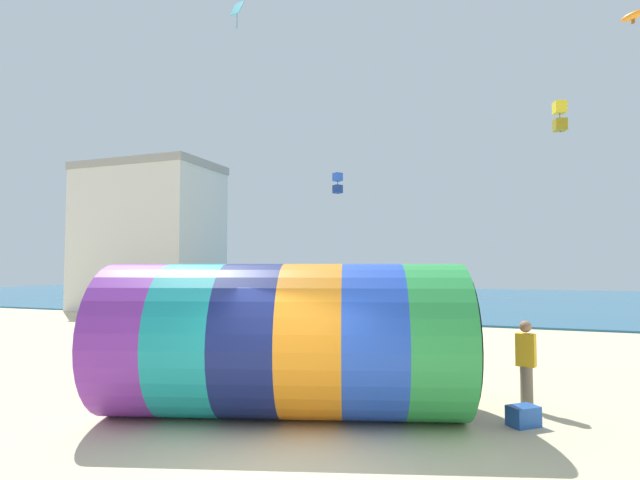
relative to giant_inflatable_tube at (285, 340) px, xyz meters
The scene contains 10 objects.
ground_plane 2.91m from the giant_inflatable_tube, 69.79° to the right, with size 120.00×120.00×0.00m, color beige.
sea 36.09m from the giant_inflatable_tube, 88.62° to the left, with size 120.00×40.00×0.10m, color #236084.
giant_inflatable_tube is the anchor object (origin of this frame).
kite_handler 4.85m from the giant_inflatable_tube, 25.26° to the left, with size 0.41×0.31×1.77m.
kite_yellow_box 18.61m from the giant_inflatable_tube, 67.42° to the left, with size 0.60×0.60×1.41m.
kite_orange_parafoil 12.64m from the giant_inflatable_tube, 40.60° to the left, with size 0.63×0.62×0.33m.
kite_cyan_diamond 23.06m from the giant_inflatable_tube, 123.27° to the left, with size 0.74×0.59×1.56m.
kite_blue_box 15.82m from the giant_inflatable_tube, 104.36° to the left, with size 0.52×0.52×1.07m.
promenade_building 25.78m from the giant_inflatable_tube, 135.03° to the left, with size 8.91×5.44×9.62m.
cooler_box 4.54m from the giant_inflatable_tube, 12.63° to the left, with size 0.52×0.36×0.36m, color #2659B2.
Camera 1 is at (3.12, -6.48, 2.86)m, focal length 28.00 mm.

